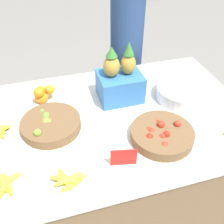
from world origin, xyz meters
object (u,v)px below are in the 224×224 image
at_px(lime_bowl, 50,124).
at_px(metal_bowl, 183,92).
at_px(produce_crate, 120,81).
at_px(tomato_basket, 162,134).
at_px(price_sign, 124,157).
at_px(vendor_person, 126,46).

xyz_separation_m(lime_bowl, metal_bowl, (0.93, 0.06, 0.01)).
distance_m(metal_bowl, produce_crate, 0.45).
bearing_deg(tomato_basket, lime_bowl, 156.35).
height_order(tomato_basket, produce_crate, produce_crate).
height_order(metal_bowl, price_sign, price_sign).
bearing_deg(lime_bowl, vendor_person, 47.21).
height_order(lime_bowl, tomato_basket, same).
bearing_deg(price_sign, tomato_basket, 35.71).
relative_size(metal_bowl, vendor_person, 0.22).
xyz_separation_m(metal_bowl, vendor_person, (-0.16, 0.77, 0.01)).
bearing_deg(metal_bowl, price_sign, -142.18).
relative_size(lime_bowl, vendor_person, 0.22).
height_order(price_sign, vendor_person, vendor_person).
xyz_separation_m(metal_bowl, produce_crate, (-0.42, 0.13, 0.09)).
relative_size(tomato_basket, produce_crate, 0.89).
bearing_deg(price_sign, metal_bowl, 49.58).
distance_m(produce_crate, vendor_person, 0.71).
bearing_deg(price_sign, produce_crate, 86.37).
bearing_deg(lime_bowl, produce_crate, 20.19).
relative_size(tomato_basket, vendor_person, 0.22).
xyz_separation_m(lime_bowl, price_sign, (0.34, -0.39, 0.02)).
xyz_separation_m(tomato_basket, price_sign, (-0.28, -0.12, 0.02)).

